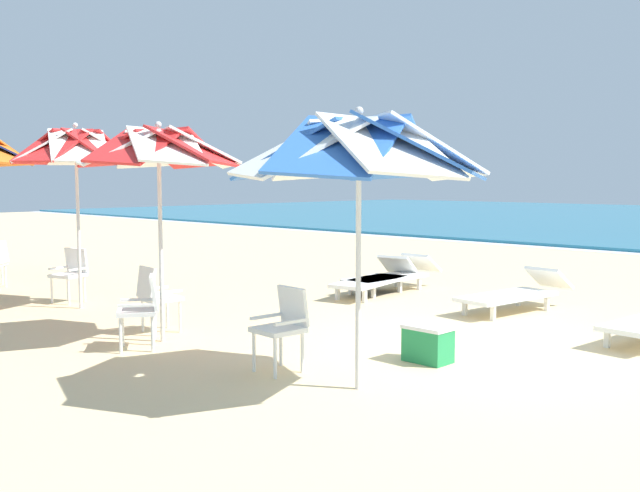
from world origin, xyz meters
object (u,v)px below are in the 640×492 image
beach_umbrella_2 (76,149)px  sun_lounger_2 (375,278)px  sun_lounger_3 (393,275)px  cooler_box (428,343)px  plastic_chair_0 (283,323)px  beach_umbrella_1 (159,151)px  plastic_chair_1 (143,307)px  beach_umbrella_0 (359,150)px  plastic_chair_2 (156,295)px  sun_lounger_1 (515,293)px  plastic_chair_3 (71,271)px

beach_umbrella_2 → sun_lounger_2: (2.37, 4.20, -2.14)m
sun_lounger_3 → cooler_box: bearing=-47.1°
plastic_chair_0 → sun_lounger_3: (-2.52, 4.97, -0.22)m
beach_umbrella_1 → sun_lounger_2: 5.02m
beach_umbrella_1 → sun_lounger_3: beach_umbrella_1 is taller
plastic_chair_0 → beach_umbrella_1: bearing=-176.5°
beach_umbrella_2 → plastic_chair_1: bearing=-13.9°
beach_umbrella_0 → plastic_chair_2: bearing=179.4°
sun_lounger_2 → cooler_box: bearing=-42.9°
beach_umbrella_2 → sun_lounger_1: 6.96m
plastic_chair_0 → plastic_chair_3: same height
plastic_chair_0 → sun_lounger_2: plastic_chair_0 is taller
sun_lounger_1 → sun_lounger_2: size_ratio=0.99×
plastic_chair_3 → beach_umbrella_1: bearing=-8.9°
beach_umbrella_2 → sun_lounger_1: (4.89, 4.45, -2.14)m
sun_lounger_1 → cooler_box: (0.82, -3.35, -0.08)m
sun_lounger_1 → sun_lounger_3: same height
plastic_chair_0 → sun_lounger_2: 5.10m
plastic_chair_1 → cooler_box: bearing=34.1°
beach_umbrella_0 → plastic_chair_0: (-0.97, -0.06, -1.73)m
beach_umbrella_0 → cooler_box: beach_umbrella_0 is taller
plastic_chair_3 → sun_lounger_1: plastic_chair_3 is taller
beach_umbrella_0 → beach_umbrella_1: size_ratio=0.99×
cooler_box → sun_lounger_1: bearing=103.7°
beach_umbrella_1 → sun_lounger_1: 5.63m
plastic_chair_2 → cooler_box: size_ratio=1.73×
beach_umbrella_0 → sun_lounger_2: size_ratio=1.18×
plastic_chair_3 → sun_lounger_2: plastic_chair_3 is taller
beach_umbrella_1 → cooler_box: (2.89, 1.47, -2.11)m
beach_umbrella_2 → cooler_box: (5.71, 1.10, -2.22)m
sun_lounger_2 → sun_lounger_3: (-0.03, 0.53, 0.00)m
plastic_chair_0 → sun_lounger_3: bearing=116.9°
plastic_chair_1 → plastic_chair_3: size_ratio=1.00×
beach_umbrella_0 → beach_umbrella_2: beach_umbrella_2 is taller
plastic_chair_2 → beach_umbrella_2: bearing=176.5°
plastic_chair_3 → cooler_box: plastic_chair_3 is taller
beach_umbrella_0 → plastic_chair_2: 3.90m
plastic_chair_0 → plastic_chair_1: (-1.87, -0.50, 0.00)m
plastic_chair_2 → beach_umbrella_0: bearing=-0.6°
beach_umbrella_0 → plastic_chair_3: bearing=176.8°
plastic_chair_2 → sun_lounger_3: 4.88m
beach_umbrella_1 → beach_umbrella_2: bearing=172.6°
sun_lounger_3 → plastic_chair_0: bearing=-63.1°
plastic_chair_2 → sun_lounger_1: plastic_chair_2 is taller
beach_umbrella_2 → cooler_box: bearing=10.9°
plastic_chair_2 → plastic_chair_3: same height
plastic_chair_0 → plastic_chair_1: same height
plastic_chair_1 → sun_lounger_3: size_ratio=0.40×
beach_umbrella_1 → sun_lounger_3: size_ratio=1.24×
plastic_chair_1 → cooler_box: 3.29m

